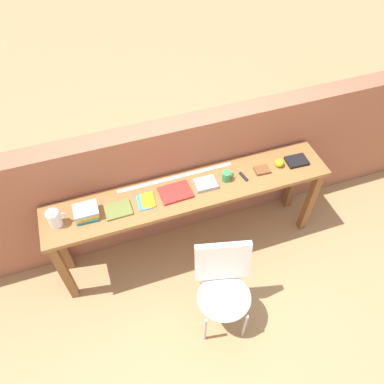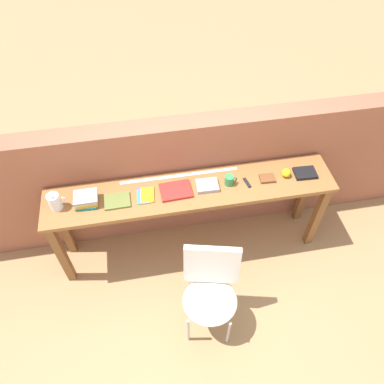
{
  "view_description": "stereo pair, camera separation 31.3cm",
  "coord_description": "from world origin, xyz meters",
  "views": [
    {
      "loc": [
        -0.66,
        -1.67,
        3.29
      ],
      "look_at": [
        0.0,
        0.25,
        0.9
      ],
      "focal_mm": 35.0,
      "sensor_mm": 36.0,
      "label": 1
    },
    {
      "loc": [
        -0.35,
        -1.75,
        3.29
      ],
      "look_at": [
        0.0,
        0.25,
        0.9
      ],
      "focal_mm": 35.0,
      "sensor_mm": 36.0,
      "label": 2
    }
  ],
  "objects": [
    {
      "name": "book_repair_rightmost",
      "position": [
        1.02,
        0.3,
        0.89
      ],
      "size": [
        0.2,
        0.15,
        0.03
      ],
      "primitive_type": "cube",
      "rotation": [
        0.0,
        0.0,
        -0.05
      ],
      "color": "black",
      "rests_on": "sideboard"
    },
    {
      "name": "book_open_centre",
      "position": [
        -0.13,
        0.3,
        0.89
      ],
      "size": [
        0.27,
        0.21,
        0.02
      ],
      "primitive_type": "cube",
      "rotation": [
        0.0,
        0.0,
        0.04
      ],
      "color": "red",
      "rests_on": "sideboard"
    },
    {
      "name": "leather_journal_brown",
      "position": [
        0.67,
        0.3,
        0.89
      ],
      "size": [
        0.14,
        0.11,
        0.02
      ],
      "primitive_type": "cube",
      "rotation": [
        0.0,
        0.0,
        -0.06
      ],
      "color": "brown",
      "rests_on": "sideboard"
    },
    {
      "name": "book_grey_hardcover",
      "position": [
        0.14,
        0.3,
        0.9
      ],
      "size": [
        0.19,
        0.15,
        0.03
      ],
      "primitive_type": "cube",
      "rotation": [
        0.0,
        0.0,
        -0.03
      ],
      "color": "#9E9EA3",
      "rests_on": "sideboard"
    },
    {
      "name": "mug",
      "position": [
        0.33,
        0.3,
        0.92
      ],
      "size": [
        0.11,
        0.08,
        0.09
      ],
      "color": "#338C4C",
      "rests_on": "sideboard"
    },
    {
      "name": "pitcher_white",
      "position": [
        -1.11,
        0.29,
        0.96
      ],
      "size": [
        0.14,
        0.1,
        0.18
      ],
      "color": "white",
      "rests_on": "sideboard"
    },
    {
      "name": "sports_ball_small",
      "position": [
        0.84,
        0.31,
        0.92
      ],
      "size": [
        0.08,
        0.08,
        0.08
      ],
      "primitive_type": "sphere",
      "color": "yellow",
      "rests_on": "sideboard"
    },
    {
      "name": "ground_plane",
      "position": [
        0.0,
        0.0,
        0.0
      ],
      "size": [
        40.0,
        40.0,
        0.0
      ],
      "primitive_type": "plane",
      "color": "tan"
    },
    {
      "name": "book_stack_leftmost",
      "position": [
        -0.87,
        0.3,
        0.92
      ],
      "size": [
        0.19,
        0.17,
        0.09
      ],
      "color": "#19757A",
      "rests_on": "sideboard"
    },
    {
      "name": "multitool_folded",
      "position": [
        0.49,
        0.28,
        0.89
      ],
      "size": [
        0.05,
        0.11,
        0.02
      ],
      "primitive_type": "cube",
      "rotation": [
        0.0,
        0.0,
        0.21
      ],
      "color": "black",
      "rests_on": "sideboard"
    },
    {
      "name": "pamphlet_pile_colourful",
      "position": [
        -0.39,
        0.3,
        0.89
      ],
      "size": [
        0.16,
        0.19,
        0.01
      ],
      "color": "yellow",
      "rests_on": "sideboard"
    },
    {
      "name": "magazine_cycling",
      "position": [
        -0.62,
        0.27,
        0.89
      ],
      "size": [
        0.21,
        0.17,
        0.02
      ],
      "primitive_type": "cube",
      "rotation": [
        0.0,
        0.0,
        0.01
      ],
      "color": "olive",
      "rests_on": "sideboard"
    },
    {
      "name": "brick_wall_back",
      "position": [
        0.0,
        0.64,
        0.67
      ],
      "size": [
        6.0,
        0.2,
        1.33
      ],
      "primitive_type": "cube",
      "color": "#9E5B42",
      "rests_on": "ground"
    },
    {
      "name": "ruler_metal_back_edge",
      "position": [
        -0.07,
        0.47,
        0.88
      ],
      "size": [
        1.04,
        0.03,
        0.0
      ],
      "primitive_type": "cube",
      "color": "silver",
      "rests_on": "sideboard"
    },
    {
      "name": "sideboard",
      "position": [
        0.0,
        0.3,
        0.74
      ],
      "size": [
        2.5,
        0.44,
        0.88
      ],
      "color": "#996033",
      "rests_on": "ground"
    },
    {
      "name": "chair_white_moulded",
      "position": [
        0.02,
        -0.46,
        0.53
      ],
      "size": [
        0.53,
        0.54,
        0.89
      ],
      "color": "silver",
      "rests_on": "ground"
    }
  ]
}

